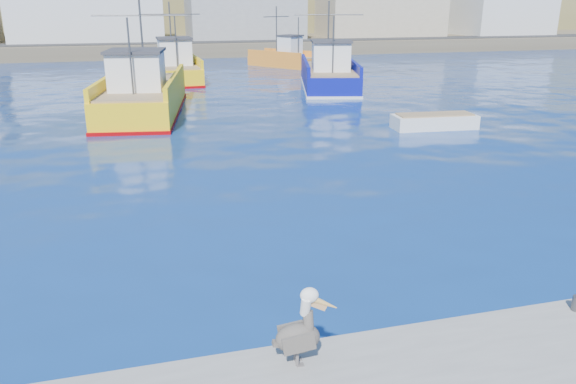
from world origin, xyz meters
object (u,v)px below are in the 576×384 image
object	(u,v)px
trawler_blue	(329,75)
skiff_mid	(434,123)
pelican	(300,332)
trawler_yellow_b	(174,69)
trawler_yellow_a	(143,95)
boat_orange	(284,57)

from	to	relation	value
trawler_blue	skiff_mid	size ratio (longest dim) A/B	2.61
pelican	skiff_mid	bearing A→B (deg)	55.14
trawler_yellow_b	skiff_mid	xyz separation A→B (m)	(11.70, -22.96, -0.71)
trawler_yellow_a	trawler_blue	bearing A→B (deg)	26.58
trawler_yellow_a	trawler_blue	size ratio (longest dim) A/B	1.10
trawler_yellow_b	boat_orange	xyz separation A→B (m)	(11.71, 8.05, -0.03)
boat_orange	trawler_blue	bearing A→B (deg)	-92.10
trawler_yellow_b	trawler_blue	world-z (taller)	trawler_blue
trawler_blue	pelican	bearing A→B (deg)	-109.93
trawler_yellow_a	skiff_mid	distance (m)	16.83
trawler_yellow_a	trawler_yellow_b	bearing A→B (deg)	78.68
trawler_blue	pelican	size ratio (longest dim) A/B	8.40
trawler_yellow_a	trawler_blue	xyz separation A→B (m)	(14.08, 7.04, -0.07)
boat_orange	skiff_mid	bearing A→B (deg)	-90.03
trawler_yellow_a	boat_orange	xyz separation A→B (m)	(14.66, 22.75, -0.12)
trawler_yellow_a	boat_orange	distance (m)	27.06
trawler_yellow_b	trawler_blue	xyz separation A→B (m)	(11.14, -7.66, 0.02)
trawler_yellow_a	skiff_mid	bearing A→B (deg)	-29.43
trawler_yellow_a	trawler_blue	distance (m)	15.74
boat_orange	trawler_yellow_b	bearing A→B (deg)	-145.51
skiff_mid	trawler_blue	bearing A→B (deg)	92.10
skiff_mid	trawler_yellow_b	bearing A→B (deg)	117.00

